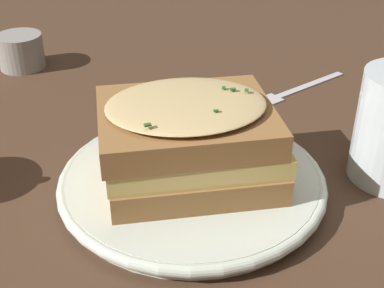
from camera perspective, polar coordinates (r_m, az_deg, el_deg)
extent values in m
plane|color=#473021|center=(0.49, 3.25, -4.36)|extent=(2.40, 2.40, 0.00)
cylinder|color=silver|center=(0.47, 0.00, -4.14)|extent=(0.22, 0.22, 0.02)
torus|color=silver|center=(0.47, 0.00, -3.80)|extent=(0.23, 0.23, 0.01)
cube|color=olive|center=(0.46, 0.00, -2.11)|extent=(0.18, 0.18, 0.02)
cube|color=#E0C16B|center=(0.45, 0.00, 0.07)|extent=(0.18, 0.18, 0.02)
cube|color=olive|center=(0.44, -0.62, 2.40)|extent=(0.18, 0.18, 0.02)
ellipsoid|color=#DBBC7F|center=(0.43, -0.63, 4.24)|extent=(0.17, 0.17, 0.01)
cube|color=#2D6028|center=(0.39, -4.76, 2.05)|extent=(0.01, 0.01, 0.00)
cube|color=#2D6028|center=(0.41, 2.58, 3.58)|extent=(0.00, 0.00, 0.00)
cube|color=#2D6028|center=(0.45, 3.41, 6.02)|extent=(0.01, 0.00, 0.00)
cube|color=#2D6028|center=(0.45, 4.64, 5.78)|extent=(0.01, 0.01, 0.00)
cube|color=#2D6028|center=(0.45, 5.85, 5.74)|extent=(0.01, 0.00, 0.00)
cube|color=silver|center=(0.69, 12.54, 6.27)|extent=(0.11, 0.04, 0.00)
cube|color=silver|center=(0.62, 6.87, 4.21)|extent=(0.07, 0.04, 0.00)
cube|color=#333335|center=(0.61, 6.51, 3.85)|extent=(0.04, 0.02, 0.00)
cube|color=#333335|center=(0.62, 6.16, 4.04)|extent=(0.04, 0.02, 0.00)
cube|color=#333335|center=(0.62, 5.82, 4.22)|extent=(0.04, 0.02, 0.00)
cylinder|color=gray|center=(0.75, -17.79, 9.40)|extent=(0.06, 0.06, 0.04)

